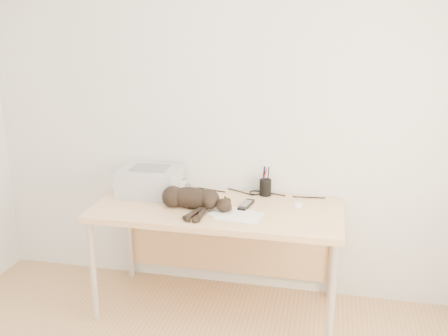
% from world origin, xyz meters
% --- Properties ---
extents(wall_back, '(3.50, 0.00, 3.50)m').
position_xyz_m(wall_back, '(0.00, 1.75, 1.30)').
color(wall_back, white).
rests_on(wall_back, floor).
extents(desk, '(1.60, 0.70, 0.74)m').
position_xyz_m(desk, '(0.00, 1.48, 0.61)').
color(desk, '#EAC289').
rests_on(desk, floor).
extents(printer, '(0.42, 0.36, 0.19)m').
position_xyz_m(printer, '(-0.51, 1.55, 0.83)').
color(printer, '#A5A5AA').
rests_on(printer, desk).
extents(papers, '(0.35, 0.28, 0.01)m').
position_xyz_m(papers, '(0.15, 1.28, 0.74)').
color(papers, white).
rests_on(papers, desk).
extents(cat, '(0.63, 0.33, 0.14)m').
position_xyz_m(cat, '(-0.17, 1.33, 0.80)').
color(cat, black).
rests_on(cat, desk).
extents(mug, '(0.12, 0.12, 0.09)m').
position_xyz_m(mug, '(-0.32, 1.63, 0.78)').
color(mug, white).
rests_on(mug, desk).
extents(pen_cup, '(0.08, 0.08, 0.21)m').
position_xyz_m(pen_cup, '(0.27, 1.68, 0.80)').
color(pen_cup, black).
rests_on(pen_cup, desk).
extents(remote_grey, '(0.13, 0.21, 0.02)m').
position_xyz_m(remote_grey, '(-0.27, 1.64, 0.75)').
color(remote_grey, slate).
rests_on(remote_grey, desk).
extents(remote_black, '(0.08, 0.19, 0.02)m').
position_xyz_m(remote_black, '(0.18, 1.44, 0.75)').
color(remote_black, black).
rests_on(remote_black, desk).
extents(mouse, '(0.08, 0.12, 0.04)m').
position_xyz_m(mouse, '(0.51, 1.52, 0.76)').
color(mouse, white).
rests_on(mouse, desk).
extents(cable_tangle, '(1.36, 0.09, 0.01)m').
position_xyz_m(cable_tangle, '(0.00, 1.70, 0.75)').
color(cable_tangle, black).
rests_on(cable_tangle, desk).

